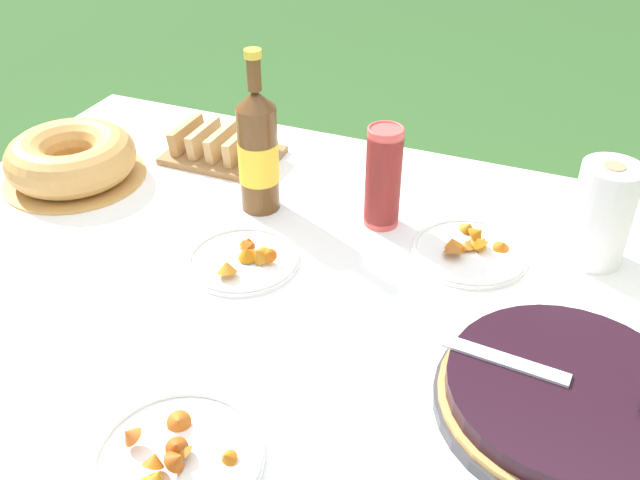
# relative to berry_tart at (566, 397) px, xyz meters

# --- Properties ---
(garden_table) EXTENTS (1.75, 1.20, 0.70)m
(garden_table) POSITION_rel_berry_tart_xyz_m (-0.45, 0.12, -0.09)
(garden_table) COLOR brown
(garden_table) RESTS_ON ground_plane
(tablecloth) EXTENTS (1.76, 1.21, 0.10)m
(tablecloth) POSITION_rel_berry_tart_xyz_m (-0.45, 0.12, -0.04)
(tablecloth) COLOR white
(tablecloth) RESTS_ON garden_table
(berry_tart) EXTENTS (0.38, 0.38, 0.06)m
(berry_tart) POSITION_rel_berry_tart_xyz_m (0.00, 0.00, 0.00)
(berry_tart) COLOR #38383D
(berry_tart) RESTS_ON tablecloth
(serving_knife) EXTENTS (0.38, 0.06, 0.01)m
(serving_knife) POSITION_rel_berry_tart_xyz_m (0.03, -0.00, 0.04)
(serving_knife) COLOR silver
(serving_knife) RESTS_ON berry_tart
(bundt_cake) EXTENTS (0.32, 0.32, 0.10)m
(bundt_cake) POSITION_rel_berry_tart_xyz_m (-1.11, 0.29, 0.02)
(bundt_cake) COLOR tan
(bundt_cake) RESTS_ON tablecloth
(cup_stack) EXTENTS (0.07, 0.07, 0.21)m
(cup_stack) POSITION_rel_berry_tart_xyz_m (-0.41, 0.38, 0.08)
(cup_stack) COLOR #E04C47
(cup_stack) RESTS_ON tablecloth
(cider_bottle_amber) EXTENTS (0.08, 0.08, 0.35)m
(cider_bottle_amber) POSITION_rel_berry_tart_xyz_m (-0.67, 0.34, 0.10)
(cider_bottle_amber) COLOR brown
(cider_bottle_amber) RESTS_ON tablecloth
(snack_plate_near) EXTENTS (0.24, 0.24, 0.05)m
(snack_plate_near) POSITION_rel_berry_tart_xyz_m (-0.48, -0.30, -0.02)
(snack_plate_near) COLOR white
(snack_plate_near) RESTS_ON tablecloth
(snack_plate_left) EXTENTS (0.21, 0.21, 0.05)m
(snack_plate_left) POSITION_rel_berry_tart_xyz_m (-0.61, 0.15, -0.02)
(snack_plate_left) COLOR white
(snack_plate_left) RESTS_ON tablecloth
(snack_plate_right) EXTENTS (0.23, 0.23, 0.06)m
(snack_plate_right) POSITION_rel_berry_tart_xyz_m (-0.22, 0.34, -0.02)
(snack_plate_right) COLOR white
(snack_plate_right) RESTS_ON tablecloth
(paper_towel_roll) EXTENTS (0.11, 0.11, 0.20)m
(paper_towel_roll) POSITION_rel_berry_tart_xyz_m (0.00, 0.42, 0.07)
(paper_towel_roll) COLOR white
(paper_towel_roll) RESTS_ON tablecloth
(bread_board) EXTENTS (0.26, 0.18, 0.07)m
(bread_board) POSITION_rel_berry_tart_xyz_m (-0.85, 0.51, -0.00)
(bread_board) COLOR olive
(bread_board) RESTS_ON tablecloth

